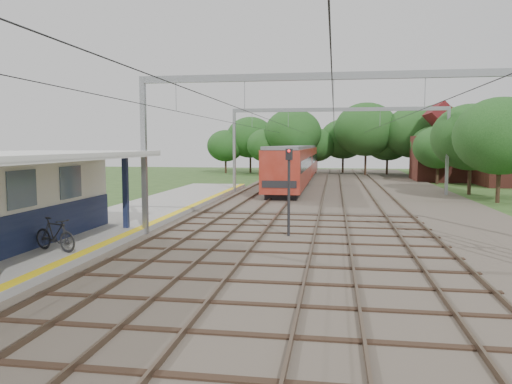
{
  "coord_description": "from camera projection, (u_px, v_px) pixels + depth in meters",
  "views": [
    {
      "loc": [
        3.28,
        -5.92,
        4.08
      ],
      "look_at": [
        -0.74,
        19.58,
        1.6
      ],
      "focal_mm": 35.0,
      "sensor_mm": 36.0,
      "label": 1
    }
  ],
  "objects": [
    {
      "name": "ballast_bed",
      "position": [
        344.0,
        201.0,
        35.59
      ],
      "size": [
        18.0,
        90.0,
        0.1
      ],
      "primitive_type": "cube",
      "color": "#473D33",
      "rests_on": "ground"
    },
    {
      "name": "platform",
      "position": [
        82.0,
        234.0,
        21.63
      ],
      "size": [
        5.0,
        52.0,
        0.35
      ],
      "primitive_type": "cube",
      "color": "gray",
      "rests_on": "ground"
    },
    {
      "name": "yellow_stripe",
      "position": [
        131.0,
        232.0,
        21.26
      ],
      "size": [
        0.45,
        52.0,
        0.01
      ],
      "primitive_type": "cube",
      "color": "yellow",
      "rests_on": "platform"
    },
    {
      "name": "rail_tracks",
      "position": [
        309.0,
        198.0,
        35.97
      ],
      "size": [
        11.8,
        88.0,
        0.15
      ],
      "color": "brown",
      "rests_on": "ballast_bed"
    },
    {
      "name": "catenary_system",
      "position": [
        337.0,
        121.0,
        30.52
      ],
      "size": [
        17.22,
        88.0,
        7.0
      ],
      "color": "gray",
      "rests_on": "ground"
    },
    {
      "name": "tree_band",
      "position": [
        339.0,
        137.0,
        61.82
      ],
      "size": [
        31.72,
        30.88,
        8.82
      ],
      "color": "#382619",
      "rests_on": "ground"
    },
    {
      "name": "house_far",
      "position": [
        451.0,
        152.0,
        55.06
      ],
      "size": [
        8.0,
        6.12,
        8.66
      ],
      "color": "brown",
      "rests_on": "ground"
    },
    {
      "name": "bicycle",
      "position": [
        55.0,
        234.0,
        17.39
      ],
      "size": [
        2.04,
        1.18,
        1.18
      ],
      "primitive_type": "imported",
      "rotation": [
        0.0,
        0.0,
        1.23
      ],
      "color": "black",
      "rests_on": "platform"
    },
    {
      "name": "train",
      "position": [
        298.0,
        163.0,
        52.39
      ],
      "size": [
        2.91,
        36.2,
        3.82
      ],
      "color": "black",
      "rests_on": "ballast_bed"
    },
    {
      "name": "signal_post",
      "position": [
        289.0,
        184.0,
        21.48
      ],
      "size": [
        0.31,
        0.29,
        3.89
      ],
      "rotation": [
        0.0,
        0.0,
        -0.42
      ],
      "color": "black",
      "rests_on": "ground"
    }
  ]
}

